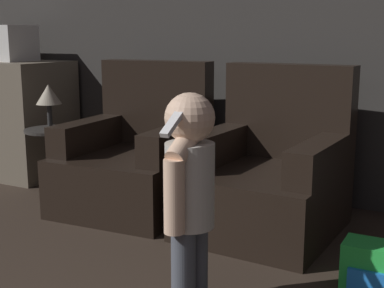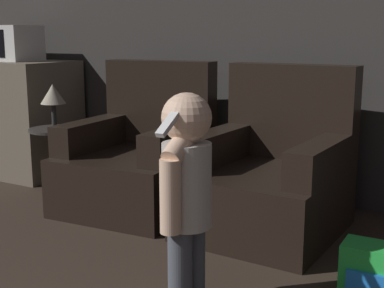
{
  "view_description": "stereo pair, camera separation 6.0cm",
  "coord_description": "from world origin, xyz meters",
  "px_view_note": "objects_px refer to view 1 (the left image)",
  "views": [
    {
      "loc": [
        1.2,
        0.9,
        1.15
      ],
      "look_at": [
        -0.05,
        3.27,
        0.6
      ],
      "focal_mm": 50.0,
      "sensor_mm": 36.0,
      "label": 1
    },
    {
      "loc": [
        1.26,
        0.93,
        1.15
      ],
      "look_at": [
        -0.05,
        3.27,
        0.6
      ],
      "focal_mm": 50.0,
      "sensor_mm": 36.0,
      "label": 2
    }
  ],
  "objects_px": {
    "person_toddler": "(189,186)",
    "microwave": "(2,43)",
    "armchair_right": "(269,177)",
    "lamp": "(49,95)",
    "armchair_left": "(137,160)",
    "toy_backpack": "(373,267)"
  },
  "relations": [
    {
      "from": "armchair_right",
      "to": "microwave",
      "type": "bearing_deg",
      "value": 177.01
    },
    {
      "from": "toy_backpack",
      "to": "armchair_left",
      "type": "bearing_deg",
      "value": 161.53
    },
    {
      "from": "armchair_left",
      "to": "person_toddler",
      "type": "xyz_separation_m",
      "value": [
        0.99,
        -1.1,
        0.23
      ]
    },
    {
      "from": "microwave",
      "to": "lamp",
      "type": "xyz_separation_m",
      "value": [
        0.79,
        -0.33,
        -0.36
      ]
    },
    {
      "from": "lamp",
      "to": "microwave",
      "type": "bearing_deg",
      "value": 157.27
    },
    {
      "from": "person_toddler",
      "to": "lamp",
      "type": "distance_m",
      "value": 1.98
    },
    {
      "from": "armchair_left",
      "to": "toy_backpack",
      "type": "xyz_separation_m",
      "value": [
        1.65,
        -0.55,
        -0.21
      ]
    },
    {
      "from": "microwave",
      "to": "armchair_right",
      "type": "bearing_deg",
      "value": -6.09
    },
    {
      "from": "person_toddler",
      "to": "toy_backpack",
      "type": "bearing_deg",
      "value": 130.07
    },
    {
      "from": "armchair_left",
      "to": "lamp",
      "type": "bearing_deg",
      "value": -177.4
    },
    {
      "from": "armchair_left",
      "to": "person_toddler",
      "type": "bearing_deg",
      "value": -51.06
    },
    {
      "from": "armchair_left",
      "to": "microwave",
      "type": "bearing_deg",
      "value": 166.88
    },
    {
      "from": "armchair_right",
      "to": "lamp",
      "type": "height_order",
      "value": "armchair_right"
    },
    {
      "from": "armchair_right",
      "to": "lamp",
      "type": "distance_m",
      "value": 1.69
    },
    {
      "from": "person_toddler",
      "to": "toy_backpack",
      "type": "distance_m",
      "value": 0.96
    },
    {
      "from": "armchair_right",
      "to": "person_toddler",
      "type": "distance_m",
      "value": 1.12
    },
    {
      "from": "armchair_right",
      "to": "lamp",
      "type": "relative_size",
      "value": 3.05
    },
    {
      "from": "person_toddler",
      "to": "microwave",
      "type": "height_order",
      "value": "microwave"
    },
    {
      "from": "armchair_left",
      "to": "toy_backpack",
      "type": "relative_size",
      "value": 3.64
    },
    {
      "from": "microwave",
      "to": "lamp",
      "type": "relative_size",
      "value": 1.59
    },
    {
      "from": "person_toddler",
      "to": "microwave",
      "type": "distance_m",
      "value": 2.87
    },
    {
      "from": "armchair_left",
      "to": "toy_backpack",
      "type": "bearing_deg",
      "value": -21.67
    }
  ]
}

